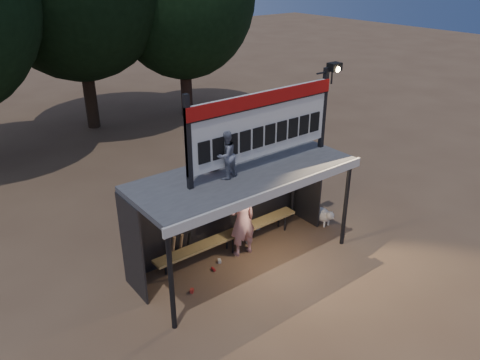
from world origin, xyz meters
The scene contains 10 objects.
ground centered at (0.00, 0.00, 0.00)m, with size 80.00×80.00×0.00m, color #513A28.
player centered at (0.18, 0.28, 0.91)m, with size 0.67×0.44×1.83m, color silver.
child_a centered at (-0.50, -0.04, 2.83)m, with size 0.49×0.39×1.02m, color slate.
child_b centered at (-0.50, 0.48, 2.80)m, with size 0.47×0.31×0.96m, color #A81A19.
dugout_shelter centered at (0.00, 0.24, 1.85)m, with size 5.10×2.08×2.32m.
scoreboard_assembly centered at (0.56, -0.01, 3.32)m, with size 4.10×0.27×1.99m.
bench centered at (0.00, 0.55, 0.43)m, with size 4.00×0.35×0.48m.
dog centered at (2.71, 0.05, 0.28)m, with size 0.36×0.81×0.49m.
bats centered at (-1.20, 0.82, 0.43)m, with size 0.47×0.32×0.84m.
litter centered at (-0.24, 0.31, 0.04)m, with size 2.83×1.17×0.08m.
Camera 1 is at (-5.64, -7.15, 6.43)m, focal length 35.00 mm.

